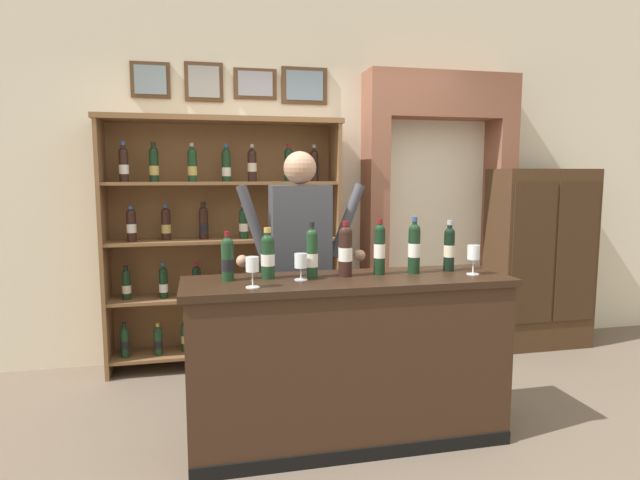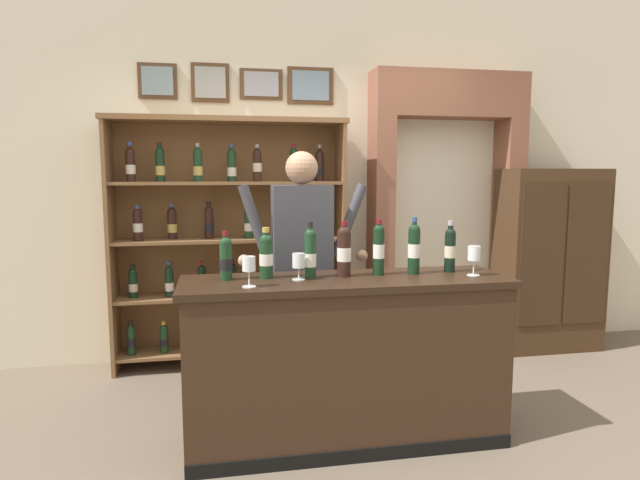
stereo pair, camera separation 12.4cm
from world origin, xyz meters
name	(u,v)px [view 1 (the left image)]	position (x,y,z in m)	size (l,w,h in m)	color
ground_plane	(361,439)	(0.00, 0.00, -0.01)	(14.00, 14.00, 0.02)	#6B5B4C
back_wall	(305,158)	(0.00, 1.71, 1.70)	(12.00, 0.19, 3.41)	beige
wine_shelf	(225,237)	(-0.72, 1.47, 1.06)	(1.89, 0.36, 2.01)	brown
archway_doorway	(434,192)	(1.16, 1.58, 1.40)	(1.36, 0.45, 2.43)	brown
side_cabinet	(539,258)	(2.09, 1.33, 0.81)	(0.90, 0.44, 1.61)	#422B19
tasting_counter	(348,360)	(-0.09, 0.00, 0.49)	(1.88, 0.55, 0.98)	#382316
shopkeeper	(300,249)	(-0.25, 0.62, 1.06)	(0.89, 0.22, 1.72)	#2D3347
tasting_bottle_rosso	(227,258)	(-0.76, 0.08, 1.10)	(0.07, 0.07, 0.28)	#19381E
tasting_bottle_vin_santo	(268,255)	(-0.54, 0.09, 1.11)	(0.08, 0.08, 0.29)	#19381E
tasting_bottle_bianco	(312,253)	(-0.29, 0.06, 1.12)	(0.07, 0.07, 0.32)	#19381E
tasting_bottle_prosecco	(345,250)	(-0.09, 0.06, 1.13)	(0.08, 0.08, 0.32)	black
tasting_bottle_super_tuscan	(380,248)	(0.12, 0.06, 1.13)	(0.07, 0.07, 0.33)	black
tasting_bottle_chianti	(414,247)	(0.34, 0.06, 1.13)	(0.07, 0.07, 0.34)	black
tasting_bottle_brunello	(449,247)	(0.57, 0.08, 1.12)	(0.07, 0.07, 0.31)	black
wine_glass_left	(301,263)	(-0.36, 0.00, 1.08)	(0.07, 0.07, 0.15)	silver
wine_glass_center	(252,267)	(-0.65, -0.14, 1.09)	(0.07, 0.07, 0.16)	silver
wine_glass_spare	(473,254)	(0.66, -0.06, 1.10)	(0.07, 0.07, 0.18)	silver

